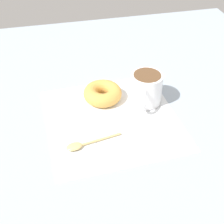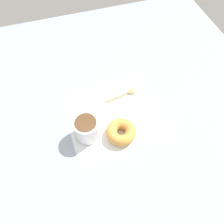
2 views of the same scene
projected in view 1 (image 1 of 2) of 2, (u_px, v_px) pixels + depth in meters
ground_plane at (106, 129)px, 74.14cm from camera, size 120.00×120.00×2.00cm
napkin at (112, 119)px, 75.34cm from camera, size 32.38×32.38×0.30cm
coffee_cup at (146, 88)px, 77.68cm from camera, size 10.61×7.92×8.02cm
donut at (103, 93)px, 80.00cm from camera, size 9.88×9.88×3.61cm
spoon at (82, 144)px, 68.00cm from camera, size 3.61×12.86×0.90cm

